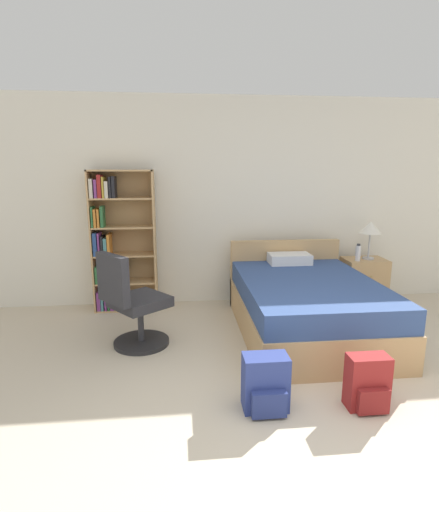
{
  "coord_description": "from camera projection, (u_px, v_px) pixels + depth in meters",
  "views": [
    {
      "loc": [
        -0.95,
        -1.86,
        1.73
      ],
      "look_at": [
        -0.56,
        1.98,
        0.88
      ],
      "focal_mm": 28.0,
      "sensor_mm": 36.0,
      "label": 1
    }
  ],
  "objects": [
    {
      "name": "backpack_red",
      "position": [
        368.0,
        384.0,
        2.9
      ],
      "size": [
        0.3,
        0.22,
        0.41
      ],
      "color": "maroon",
      "rests_on": "ground_plane"
    },
    {
      "name": "wall_back",
      "position": [
        253.0,
        202.0,
        5.13
      ],
      "size": [
        9.0,
        0.06,
        2.6
      ],
      "color": "silver",
      "rests_on": "ground_plane"
    },
    {
      "name": "table_lamp",
      "position": [
        370.0,
        229.0,
        5.01
      ],
      "size": [
        0.28,
        0.28,
        0.48
      ],
      "color": "#B2B2B7",
      "rests_on": "nightstand"
    },
    {
      "name": "water_bottle",
      "position": [
        358.0,
        253.0,
        4.97
      ],
      "size": [
        0.06,
        0.06,
        0.22
      ],
      "color": "silver",
      "rests_on": "nightstand"
    },
    {
      "name": "office_chair",
      "position": [
        132.0,
        305.0,
        3.86
      ],
      "size": [
        0.72,
        0.71,
        0.96
      ],
      "color": "#232326",
      "rests_on": "ground_plane"
    },
    {
      "name": "ground_plane",
      "position": [
        352.0,
        478.0,
        2.28
      ],
      "size": [
        14.0,
        14.0,
        0.0
      ],
      "primitive_type": "plane",
      "color": "beige"
    },
    {
      "name": "backpack_blue",
      "position": [
        266.0,
        384.0,
        2.89
      ],
      "size": [
        0.33,
        0.27,
        0.41
      ],
      "color": "navy",
      "rests_on": "ground_plane"
    },
    {
      "name": "bookshelf",
      "position": [
        117.0,
        244.0,
        4.84
      ],
      "size": [
        0.76,
        0.29,
        1.71
      ],
      "color": "tan",
      "rests_on": "ground_plane"
    },
    {
      "name": "bed",
      "position": [
        306.0,
        304.0,
        4.26
      ],
      "size": [
        1.38,
        1.99,
        0.84
      ],
      "color": "tan",
      "rests_on": "ground_plane"
    },
    {
      "name": "nightstand",
      "position": [
        363.0,
        281.0,
        5.16
      ],
      "size": [
        0.52,
        0.41,
        0.59
      ],
      "color": "tan",
      "rests_on": "ground_plane"
    }
  ]
}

